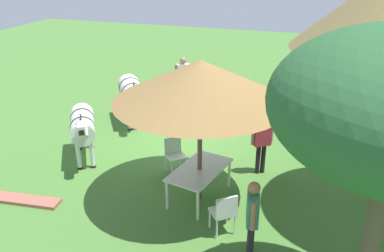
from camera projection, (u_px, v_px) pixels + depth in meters
The scene contains 12 objects.
ground_plane at pixel (189, 145), 11.48m from camera, with size 36.00×36.00×0.00m, color #447430.
shade_umbrella at pixel (200, 81), 7.93m from camera, with size 3.57×3.57×3.18m.
patio_dining_table at pixel (200, 172), 8.78m from camera, with size 1.74×1.20×0.74m.
patio_chair_east_end at pixel (174, 152), 9.92m from camera, with size 0.61×0.61×0.90m.
patio_chair_near_lawn at pixel (224, 211), 7.69m from camera, with size 0.60×0.61×0.90m.
guest_beside_umbrella at pixel (262, 139), 9.68m from camera, with size 0.38×0.49×1.55m.
guest_behind_table at pixel (252, 214), 6.88m from camera, with size 0.57×0.28×1.61m.
standing_watcher at pixel (183, 76), 14.24m from camera, with size 0.42×0.52×1.68m.
striped_lounge_chair at pixel (199, 112), 13.11m from camera, with size 0.59×0.83×0.64m.
zebra_nearest_camera at pixel (83, 125), 10.31m from camera, with size 1.91×1.42×1.52m.
zebra_by_umbrella at pixel (132, 92), 12.52m from camera, with size 1.97×1.52×1.56m.
brick_patio_kerb at pixel (1, 197), 8.98m from camera, with size 2.80×0.36×0.08m, color #9C594A.
Camera 1 is at (9.73, 3.30, 5.15)m, focal length 37.39 mm.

